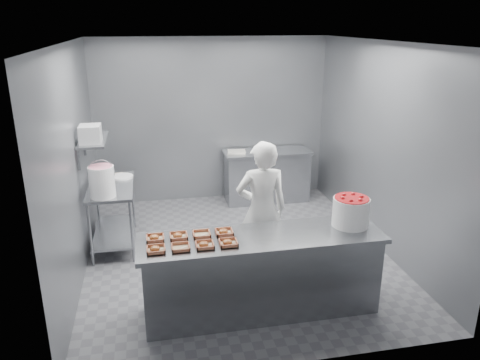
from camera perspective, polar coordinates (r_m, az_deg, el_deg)
The scene contains 24 objects.
floor at distance 6.52m, azimuth -0.34°, elevation -8.92°, with size 4.50×4.50×0.00m, color #4C4C51.
ceiling at distance 5.77m, azimuth -0.40°, elevation 16.48°, with size 4.50×4.50×0.00m, color white.
wall_back at distance 8.16m, azimuth -3.43°, elevation 7.24°, with size 4.00×0.04×2.80m, color slate.
wall_left at distance 5.96m, azimuth -19.60°, elevation 1.78°, with size 0.04×4.50×2.80m, color slate.
wall_right at distance 6.66m, azimuth 16.80°, elevation 3.80°, with size 0.04×4.50×2.80m, color slate.
service_counter at distance 5.15m, azimuth 2.60°, elevation -11.32°, with size 2.60×0.70×0.90m.
prep_table at distance 6.75m, azimuth -15.28°, elevation -3.11°, with size 0.60×1.20×0.90m.
back_counter at distance 8.24m, azimuth 3.25°, elevation 0.55°, with size 1.50×0.60×0.90m.
wall_shelf at distance 6.48m, azimuth -17.50°, elevation 4.69°, with size 0.35×0.90×0.03m, color slate.
tray_0 at distance 4.69m, azimuth -10.24°, elevation -8.30°, with size 0.19×0.18×0.06m.
tray_1 at distance 4.70m, azimuth -7.25°, elevation -8.13°, with size 0.19×0.18×0.04m.
tray_2 at distance 4.72m, azimuth -4.36°, elevation -7.88°, with size 0.19×0.18×0.06m.
tray_3 at distance 4.75m, azimuth -1.46°, elevation -7.64°, with size 0.19×0.18×0.06m.
tray_4 at distance 4.92m, azimuth -10.33°, elevation -6.96°, with size 0.19×0.18×0.06m.
tray_5 at distance 4.93m, azimuth -7.52°, elevation -6.77°, with size 0.19×0.18×0.06m.
tray_6 at distance 4.94m, azimuth -4.70°, elevation -6.60°, with size 0.19×0.18×0.04m.
tray_7 at distance 4.97m, azimuth -1.97°, elevation -6.35°, with size 0.19×0.18×0.06m.
worker at distance 5.69m, azimuth 2.66°, elevation -3.66°, with size 0.63×0.41×1.72m, color white.
strawberry_tub at distance 5.25m, azimuth 13.36°, elevation -3.68°, with size 0.40×0.40×0.33m.
glaze_bucket at distance 6.18m, azimuth -16.49°, elevation -0.11°, with size 0.34×0.32×0.49m.
bucket_lid at distance 6.93m, azimuth -14.21°, elevation 0.39°, with size 0.32×0.32×0.02m, color white.
rag at distance 7.05m, azimuth -14.63°, elevation 0.65°, with size 0.14×0.12×0.02m, color #CCB28C.
appliance at distance 6.25m, azimuth -17.78°, elevation 5.37°, with size 0.26×0.30×0.22m, color gray.
paper_stack at distance 7.99m, azimuth -0.42°, elevation 3.47°, with size 0.30×0.22×0.04m, color silver.
Camera 1 is at (-1.11, -5.66, 3.04)m, focal length 35.00 mm.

